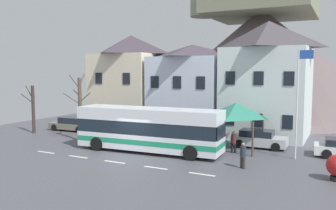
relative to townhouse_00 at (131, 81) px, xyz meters
name	(u,v)px	position (x,y,z in m)	size (l,w,h in m)	color
ground_plane	(125,158)	(7.43, -12.38, -4.80)	(40.00, 60.00, 0.07)	#4F4F56
townhouse_00	(131,81)	(0.00, 0.00, 0.00)	(6.59, 6.83, 9.55)	beige
townhouse_01	(192,88)	(7.02, 0.08, -0.59)	(6.77, 7.00, 8.37)	silver
townhouse_02	(267,79)	(14.23, 0.10, 0.31)	(6.97, 7.03, 10.16)	silver
hilltop_castle	(260,55)	(9.73, 17.57, 3.18)	(33.73, 33.73, 22.75)	#675758
transit_bus	(149,130)	(7.94, -10.10, -3.17)	(10.88, 3.10, 3.17)	white
bus_shelter	(236,110)	(13.33, -6.51, -1.85)	(3.60, 3.60, 3.49)	#473D33
parked_car_00	(259,139)	(14.72, -5.04, -4.12)	(4.07, 1.97, 1.34)	silver
parked_car_01	(73,124)	(-3.20, -5.61, -4.12)	(4.59, 1.98, 1.33)	slate
parked_car_03	(129,128)	(2.94, -5.10, -4.14)	(4.03, 2.16, 1.30)	#2D553C
pedestrian_00	(234,141)	(13.52, -7.66, -3.89)	(0.37, 0.36, 1.57)	black
pedestrian_01	(243,154)	(15.17, -11.36, -3.91)	(0.35, 0.34, 1.57)	#38332D
public_bench	(257,140)	(14.51, -4.61, -4.31)	(1.46, 0.48, 0.87)	#33473D
flagpole	(299,96)	(17.77, -7.62, -0.60)	(0.95, 0.10, 7.23)	silver
bare_tree_00	(33,109)	(-5.56, -8.29, -2.46)	(1.22, 1.70, 4.46)	#382D28
bare_tree_01	(80,108)	(0.86, -9.19, -2.01)	(1.77, 1.79, 5.58)	brown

